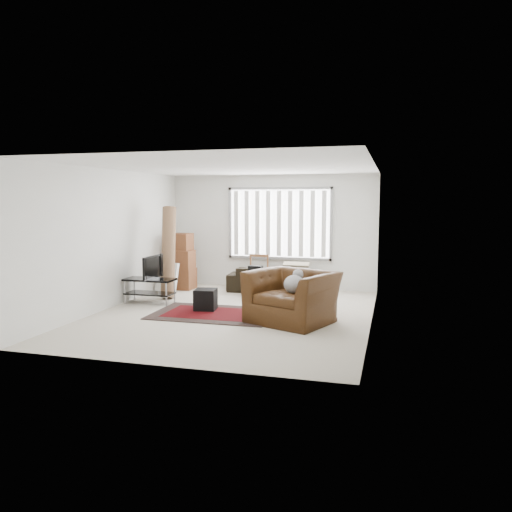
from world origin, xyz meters
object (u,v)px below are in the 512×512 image
Objects in this scene: moving_boxes at (182,263)px; armchair at (292,293)px; sofa at (271,275)px; side_chair at (256,273)px; tv_stand at (150,285)px.

moving_boxes reaches higher than armchair.
armchair is at bearing -38.40° from moving_boxes.
armchair is at bearing 106.31° from sofa.
sofa is 2.17× the size of side_chair.
tv_stand is 2.85m from sofa.
moving_boxes reaches higher than side_chair.
armchair reaches higher than sofa.
tv_stand is 3.22m from armchair.
tv_stand is 0.52× the size of sofa.
sofa is at bearing 132.53° from armchair.
sofa reaches higher than tv_stand.
moving_boxes is (-0.03, 1.71, 0.25)m from tv_stand.
sofa is at bearing 78.89° from side_chair.
armchair is at bearing -14.07° from tv_stand.
armchair reaches higher than tv_stand.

